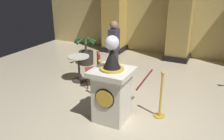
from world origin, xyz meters
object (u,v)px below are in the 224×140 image
object	(u,v)px
pedestal_clock	(112,89)
cafe_chair_red	(95,67)
cafe_table	(79,65)
bystander_guest	(114,49)
stanchion_far	(100,85)
stanchion_near	(161,101)
potted_palm_left	(86,55)

from	to	relation	value
pedestal_clock	cafe_chair_red	distance (m)	1.72
cafe_table	bystander_guest	bearing A→B (deg)	36.92
stanchion_far	cafe_table	size ratio (longest dim) A/B	1.35
stanchion_near	bystander_guest	xyz separation A→B (m)	(-1.81, 1.47, 0.55)
stanchion_far	bystander_guest	bearing A→B (deg)	101.61
pedestal_clock	cafe_table	size ratio (longest dim) A/B	2.37
pedestal_clock	stanchion_far	world-z (taller)	pedestal_clock
cafe_table	cafe_chair_red	world-z (taller)	cafe_chair_red
cafe_chair_red	cafe_table	bearing A→B (deg)	170.25
bystander_guest	cafe_chair_red	distance (m)	0.83
potted_palm_left	bystander_guest	world-z (taller)	bystander_guest
potted_palm_left	cafe_table	distance (m)	1.48
stanchion_far	bystander_guest	world-z (taller)	bystander_guest
stanchion_far	cafe_table	distance (m)	1.30
cafe_chair_red	bystander_guest	bearing A→B (deg)	73.80
pedestal_clock	potted_palm_left	xyz separation A→B (m)	(-2.36, 2.73, -0.36)
pedestal_clock	stanchion_far	xyz separation A→B (m)	(-0.66, 0.68, -0.35)
bystander_guest	potted_palm_left	bearing A→B (deg)	153.01
pedestal_clock	cafe_chair_red	xyz separation A→B (m)	(-1.14, 1.28, -0.13)
stanchion_far	cafe_chair_red	distance (m)	0.80
pedestal_clock	stanchion_near	world-z (taller)	pedestal_clock
stanchion_near	cafe_chair_red	world-z (taller)	stanchion_near
potted_palm_left	pedestal_clock	bearing A→B (deg)	-49.19
stanchion_near	potted_palm_left	distance (m)	3.92
stanchion_far	potted_palm_left	size ratio (longest dim) A/B	0.98
stanchion_near	bystander_guest	bearing A→B (deg)	140.98
stanchion_far	pedestal_clock	bearing A→B (deg)	-46.02
pedestal_clock	bystander_guest	xyz separation A→B (m)	(-0.93, 2.00, 0.21)
stanchion_near	cafe_chair_red	xyz separation A→B (m)	(-2.02, 0.75, 0.20)
pedestal_clock	stanchion_near	bearing A→B (deg)	31.04
potted_palm_left	stanchion_far	bearing A→B (deg)	-50.32
cafe_chair_red	stanchion_far	bearing A→B (deg)	-51.21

